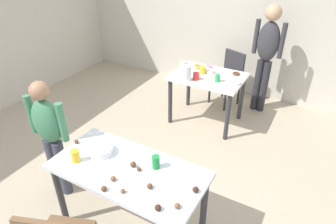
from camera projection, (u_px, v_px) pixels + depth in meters
name	position (u px, v px, depth m)	size (l,w,h in m)	color
ground_plane	(142.00, 213.00, 3.04)	(6.40, 6.40, 0.00)	tan
wall_back	(249.00, 18.00, 4.75)	(6.40, 0.10, 2.60)	beige
dining_table_near	(128.00, 178.00, 2.57)	(1.35, 0.66, 0.75)	silver
dining_table_far	(207.00, 83.00, 4.23)	(1.00, 0.74, 0.75)	white
chair_far_table	(229.00, 75.00, 4.80)	(0.52, 0.52, 0.87)	#2D2D33
person_girl_near	(50.00, 132.00, 2.91)	(0.45, 0.23, 1.34)	#383D4C
person_adult_far	(267.00, 50.00, 4.32)	(0.45, 0.23, 1.65)	#28282D
mixing_bowl	(101.00, 150.00, 2.67)	(0.21, 0.21, 0.07)	white
soda_can	(156.00, 162.00, 2.49)	(0.07, 0.07, 0.12)	#198438
fork_near	(127.00, 154.00, 2.68)	(0.17, 0.02, 0.01)	silver
cup_near_0	(75.00, 156.00, 2.57)	(0.07, 0.07, 0.11)	yellow
cake_ball_0	(158.00, 208.00, 2.12)	(0.05, 0.05, 0.05)	#3D2319
cake_ball_1	(113.00, 179.00, 2.38)	(0.04, 0.04, 0.04)	brown
cake_ball_2	(150.00, 186.00, 2.31)	(0.05, 0.05, 0.05)	brown
cake_ball_3	(196.00, 190.00, 2.27)	(0.05, 0.05, 0.05)	#3D2319
cake_ball_4	(133.00, 164.00, 2.52)	(0.05, 0.05, 0.05)	brown
cake_ball_5	(76.00, 142.00, 2.81)	(0.04, 0.04, 0.04)	brown
cake_ball_6	(139.00, 169.00, 2.48)	(0.04, 0.04, 0.04)	brown
cake_ball_7	(177.00, 206.00, 2.14)	(0.05, 0.05, 0.05)	brown
cake_ball_8	(123.00, 191.00, 2.27)	(0.04, 0.04, 0.04)	brown
cake_ball_9	(104.00, 189.00, 2.29)	(0.05, 0.05, 0.05)	brown
pitcher_far	(187.00, 73.00, 3.97)	(0.12, 0.12, 0.21)	white
cup_far_0	(203.00, 70.00, 4.20)	(0.08, 0.08, 0.10)	yellow
cup_far_1	(183.00, 65.00, 4.37)	(0.08, 0.08, 0.10)	white
cup_far_2	(196.00, 76.00, 4.02)	(0.09, 0.09, 0.10)	red
cup_far_3	(218.00, 78.00, 3.97)	(0.07, 0.07, 0.10)	green
donut_far_0	(210.00, 71.00, 4.24)	(0.14, 0.14, 0.04)	white
donut_far_1	(198.00, 66.00, 4.39)	(0.14, 0.14, 0.04)	gold
donut_far_2	(236.00, 82.00, 3.92)	(0.13, 0.13, 0.04)	white
donut_far_3	(209.00, 66.00, 4.42)	(0.10, 0.10, 0.03)	pink
donut_far_4	(187.00, 64.00, 4.47)	(0.12, 0.12, 0.03)	pink
donut_far_5	(236.00, 74.00, 4.18)	(0.11, 0.11, 0.03)	brown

